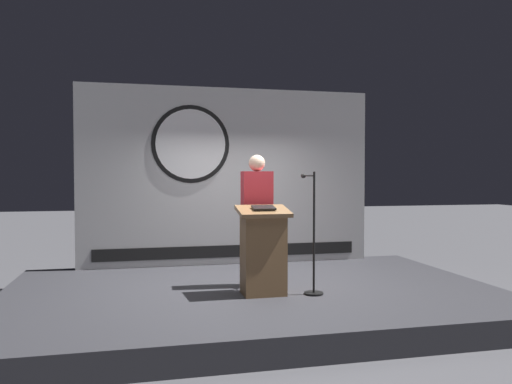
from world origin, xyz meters
TOP-DOWN VIEW (x-y plane):
  - ground_plane at (0.00, 0.00)m, footprint 40.00×40.00m
  - stage_platform at (0.00, 0.00)m, footprint 6.40×4.00m
  - banner_display at (-0.02, 1.85)m, footprint 4.89×0.12m
  - podium at (0.06, -0.35)m, footprint 0.64×0.50m
  - speaker_person at (0.09, 0.13)m, footprint 0.40×0.26m
  - microphone_stand at (0.67, -0.44)m, footprint 0.24×0.57m

SIDE VIEW (x-z plane):
  - ground_plane at x=0.00m, z-range 0.00..0.00m
  - stage_platform at x=0.00m, z-range 0.00..0.30m
  - podium at x=0.06m, z-range 0.29..1.40m
  - microphone_stand at x=0.67m, z-range 0.08..1.62m
  - speaker_person at x=0.09m, z-range 0.32..2.08m
  - banner_display at x=-0.02m, z-range 0.30..3.24m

